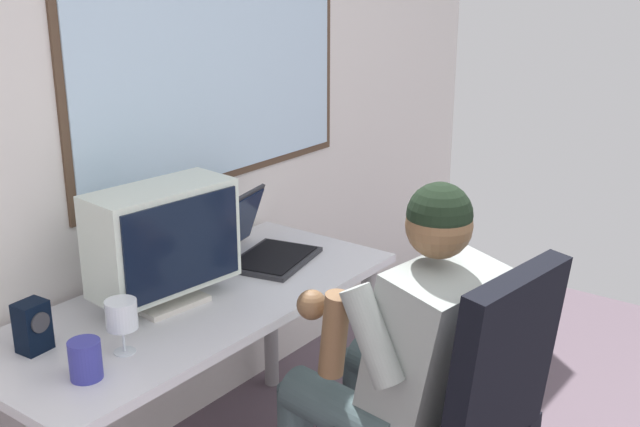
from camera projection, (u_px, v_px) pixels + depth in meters
wall_rear at (111, 81)px, 2.56m from camera, size 4.88×0.08×2.75m
desk at (197, 328)px, 2.57m from camera, size 1.46×0.63×0.71m
office_chair at (470, 405)px, 2.24m from camera, size 0.57×0.58×0.99m
person_seated at (399, 354)px, 2.38m from camera, size 0.56×0.80×1.19m
crt_monitor at (163, 239)px, 2.43m from camera, size 0.48×0.26×0.39m
laptop at (256, 242)px, 2.85m from camera, size 0.40×0.39×0.24m
wine_glass at (122, 317)px, 2.15m from camera, size 0.09×0.09×0.16m
desk_speaker at (33, 326)px, 2.18m from camera, size 0.09×0.08×0.15m
coffee_mug at (85, 360)px, 2.04m from camera, size 0.09×0.09×0.11m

